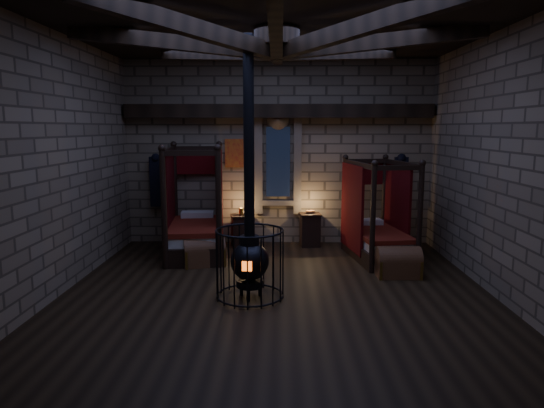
{
  "coord_description": "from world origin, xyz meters",
  "views": [
    {
      "loc": [
        0.07,
        -7.71,
        2.68
      ],
      "look_at": [
        -0.09,
        0.6,
        1.37
      ],
      "focal_mm": 32.0,
      "sensor_mm": 36.0,
      "label": 1
    }
  ],
  "objects_px": {
    "trunk_right": "(398,263)",
    "trunk_left": "(204,252)",
    "bed_left": "(196,228)",
    "bed_right": "(377,235)",
    "stove": "(250,258)"
  },
  "relations": [
    {
      "from": "bed_right",
      "to": "trunk_left",
      "type": "bearing_deg",
      "value": -179.58
    },
    {
      "from": "stove",
      "to": "trunk_right",
      "type": "bearing_deg",
      "value": 28.49
    },
    {
      "from": "bed_right",
      "to": "stove",
      "type": "relative_size",
      "value": 0.51
    },
    {
      "from": "trunk_right",
      "to": "bed_left",
      "type": "bearing_deg",
      "value": 156.88
    },
    {
      "from": "bed_left",
      "to": "bed_right",
      "type": "height_order",
      "value": "bed_left"
    },
    {
      "from": "trunk_left",
      "to": "bed_left",
      "type": "bearing_deg",
      "value": 92.34
    },
    {
      "from": "bed_right",
      "to": "trunk_left",
      "type": "xyz_separation_m",
      "value": [
        -3.5,
        -0.59,
        -0.24
      ]
    },
    {
      "from": "bed_right",
      "to": "bed_left",
      "type": "bearing_deg",
      "value": 166.14
    },
    {
      "from": "bed_left",
      "to": "trunk_right",
      "type": "relative_size",
      "value": 2.9
    },
    {
      "from": "bed_right",
      "to": "trunk_left",
      "type": "distance_m",
      "value": 3.56
    },
    {
      "from": "stove",
      "to": "bed_left",
      "type": "bearing_deg",
      "value": 120.63
    },
    {
      "from": "trunk_right",
      "to": "stove",
      "type": "height_order",
      "value": "stove"
    },
    {
      "from": "bed_right",
      "to": "stove",
      "type": "xyz_separation_m",
      "value": [
        -2.47,
        -2.43,
        0.16
      ]
    },
    {
      "from": "bed_left",
      "to": "trunk_left",
      "type": "height_order",
      "value": "bed_left"
    },
    {
      "from": "trunk_right",
      "to": "trunk_left",
      "type": "bearing_deg",
      "value": 168.13
    }
  ]
}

